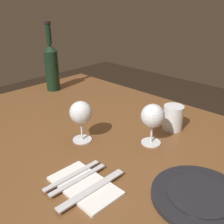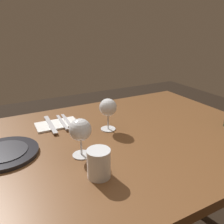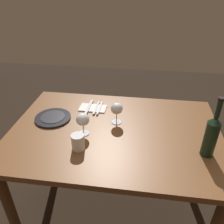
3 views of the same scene
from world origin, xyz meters
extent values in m
cube|color=brown|center=(0.00, 0.00, 0.72)|extent=(1.30, 0.90, 0.04)
cylinder|color=#50311A|center=(-0.58, 0.38, 0.35)|extent=(0.06, 0.06, 0.70)
cylinder|color=white|center=(0.18, 0.06, 0.74)|extent=(0.07, 0.07, 0.00)
cylinder|color=white|center=(0.18, 0.06, 0.78)|extent=(0.01, 0.01, 0.07)
sphere|color=white|center=(0.18, 0.06, 0.84)|extent=(0.08, 0.08, 0.08)
cylinder|color=#510A14|center=(0.18, 0.06, 0.84)|extent=(0.06, 0.06, 0.02)
cylinder|color=white|center=(0.00, -0.09, 0.74)|extent=(0.07, 0.07, 0.00)
cylinder|color=white|center=(0.00, -0.09, 0.78)|extent=(0.01, 0.01, 0.07)
sphere|color=white|center=(0.00, -0.09, 0.85)|extent=(0.08, 0.08, 0.08)
cylinder|color=#510A14|center=(0.00, -0.09, 0.84)|extent=(0.06, 0.06, 0.02)
cylinder|color=black|center=(-0.52, 0.15, 0.84)|extent=(0.07, 0.07, 0.20)
cone|color=black|center=(-0.52, 0.15, 0.96)|extent=(0.07, 0.07, 0.03)
cylinder|color=black|center=(-0.52, 0.15, 1.02)|extent=(0.03, 0.03, 0.10)
cylinder|color=black|center=(-0.52, 0.15, 1.08)|extent=(0.03, 0.03, 0.01)
cylinder|color=white|center=(0.18, 0.20, 0.79)|extent=(0.07, 0.07, 0.09)
cylinder|color=silver|center=(0.18, 0.20, 0.77)|extent=(0.06, 0.06, 0.06)
cylinder|color=black|center=(0.43, -0.07, 0.75)|extent=(0.24, 0.24, 0.01)
cylinder|color=black|center=(0.43, -0.07, 0.76)|extent=(0.16, 0.16, 0.00)
cube|color=white|center=(0.19, -0.24, 0.74)|extent=(0.19, 0.12, 0.01)
cube|color=silver|center=(0.17, -0.24, 0.75)|extent=(0.02, 0.18, 0.00)
cube|color=silver|center=(0.14, -0.24, 0.75)|extent=(0.02, 0.18, 0.00)
cube|color=silver|center=(0.22, -0.24, 0.75)|extent=(0.03, 0.21, 0.00)
camera|label=1|loc=(0.62, -0.58, 1.20)|focal=41.81mm
camera|label=2|loc=(0.42, 0.75, 1.19)|focal=37.13mm
camera|label=3|loc=(-0.14, 1.15, 1.58)|focal=36.87mm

